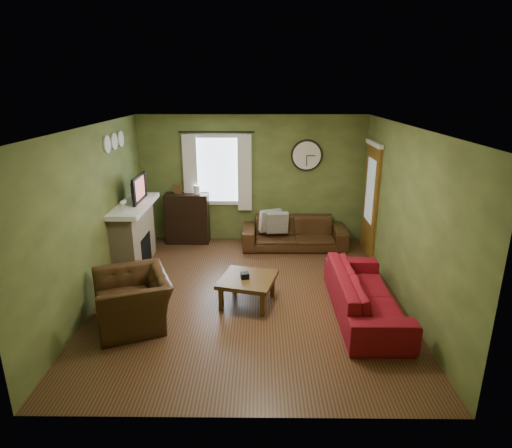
{
  "coord_description": "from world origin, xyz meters",
  "views": [
    {
      "loc": [
        0.16,
        -6.04,
        3.16
      ],
      "look_at": [
        0.1,
        0.4,
        1.05
      ],
      "focal_mm": 30.0,
      "sensor_mm": 36.0,
      "label": 1
    }
  ],
  "objects_px": {
    "sofa_red": "(365,294)",
    "coffee_table": "(248,290)",
    "sofa_brown": "(294,233)",
    "armchair": "(133,300)",
    "bookshelf": "(188,218)"
  },
  "relations": [
    {
      "from": "armchair",
      "to": "coffee_table",
      "type": "bearing_deg",
      "value": 87.8
    },
    {
      "from": "sofa_brown",
      "to": "armchair",
      "type": "distance_m",
      "value": 3.81
    },
    {
      "from": "sofa_brown",
      "to": "bookshelf",
      "type": "bearing_deg",
      "value": 172.57
    },
    {
      "from": "sofa_brown",
      "to": "armchair",
      "type": "height_order",
      "value": "armchair"
    },
    {
      "from": "bookshelf",
      "to": "sofa_red",
      "type": "xyz_separation_m",
      "value": [
        3.0,
        -2.95,
        -0.2
      ]
    },
    {
      "from": "bookshelf",
      "to": "sofa_brown",
      "type": "bearing_deg",
      "value": -7.43
    },
    {
      "from": "sofa_brown",
      "to": "sofa_red",
      "type": "bearing_deg",
      "value": -73.06
    },
    {
      "from": "sofa_red",
      "to": "armchair",
      "type": "height_order",
      "value": "armchair"
    },
    {
      "from": "sofa_red",
      "to": "coffee_table",
      "type": "distance_m",
      "value": 1.72
    },
    {
      "from": "sofa_red",
      "to": "coffee_table",
      "type": "xyz_separation_m",
      "value": [
        -1.69,
        0.31,
        -0.11
      ]
    },
    {
      "from": "bookshelf",
      "to": "armchair",
      "type": "xyz_separation_m",
      "value": [
        -0.24,
        -3.22,
        -0.17
      ]
    },
    {
      "from": "sofa_brown",
      "to": "sofa_red",
      "type": "height_order",
      "value": "sofa_red"
    },
    {
      "from": "sofa_red",
      "to": "coffee_table",
      "type": "height_order",
      "value": "sofa_red"
    },
    {
      "from": "sofa_red",
      "to": "armchair",
      "type": "bearing_deg",
      "value": 94.84
    },
    {
      "from": "sofa_brown",
      "to": "coffee_table",
      "type": "bearing_deg",
      "value": -110.39
    }
  ]
}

